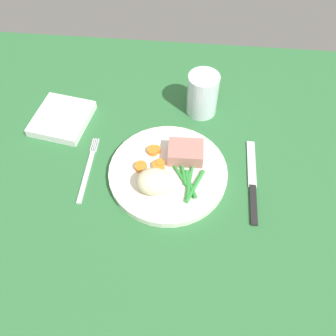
# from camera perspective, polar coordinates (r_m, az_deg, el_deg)

# --- Properties ---
(dining_table) EXTENTS (1.20, 0.90, 0.02)m
(dining_table) POSITION_cam_1_polar(r_m,az_deg,el_deg) (0.78, -2.66, -1.29)
(dining_table) COLOR #2D6B38
(dining_table) RESTS_ON ground
(dinner_plate) EXTENTS (0.24, 0.24, 0.02)m
(dinner_plate) POSITION_cam_1_polar(r_m,az_deg,el_deg) (0.76, 0.00, -0.79)
(dinner_plate) COLOR white
(dinner_plate) RESTS_ON dining_table
(meat_portion) EXTENTS (0.07, 0.06, 0.03)m
(meat_portion) POSITION_cam_1_polar(r_m,az_deg,el_deg) (0.76, 2.74, 2.39)
(meat_portion) COLOR #B2756B
(meat_portion) RESTS_ON dinner_plate
(mashed_potatoes) EXTENTS (0.07, 0.06, 0.05)m
(mashed_potatoes) POSITION_cam_1_polar(r_m,az_deg,el_deg) (0.71, -2.09, -2.11)
(mashed_potatoes) COLOR beige
(mashed_potatoes) RESTS_ON dinner_plate
(carrot_slices) EXTENTS (0.06, 0.07, 0.01)m
(carrot_slices) POSITION_cam_1_polar(r_m,az_deg,el_deg) (0.76, -2.37, 1.25)
(carrot_slices) COLOR orange
(carrot_slices) RESTS_ON dinner_plate
(green_beans) EXTENTS (0.07, 0.10, 0.01)m
(green_beans) POSITION_cam_1_polar(r_m,az_deg,el_deg) (0.73, 3.17, -2.15)
(green_beans) COLOR #2D8C38
(green_beans) RESTS_ON dinner_plate
(fork) EXTENTS (0.01, 0.17, 0.00)m
(fork) POSITION_cam_1_polar(r_m,az_deg,el_deg) (0.79, -12.22, -0.23)
(fork) COLOR silver
(fork) RESTS_ON dining_table
(knife) EXTENTS (0.02, 0.20, 0.01)m
(knife) POSITION_cam_1_polar(r_m,az_deg,el_deg) (0.77, 12.85, -2.20)
(knife) COLOR black
(knife) RESTS_ON dining_table
(water_glass) EXTENTS (0.07, 0.07, 0.10)m
(water_glass) POSITION_cam_1_polar(r_m,az_deg,el_deg) (0.86, 5.30, 10.87)
(water_glass) COLOR silver
(water_glass) RESTS_ON dining_table
(napkin) EXTENTS (0.14, 0.14, 0.02)m
(napkin) POSITION_cam_1_polar(r_m,az_deg,el_deg) (0.89, -16.00, 7.34)
(napkin) COLOR white
(napkin) RESTS_ON dining_table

